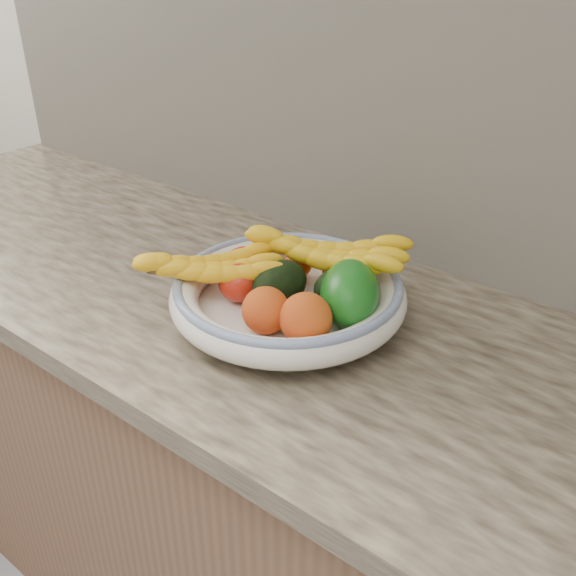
# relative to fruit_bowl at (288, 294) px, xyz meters

# --- Properties ---
(kitchen_counter) EXTENTS (2.44, 0.66, 1.40)m
(kitchen_counter) POSITION_rel_fruit_bowl_xyz_m (0.00, 0.03, -0.48)
(kitchen_counter) COLOR brown
(kitchen_counter) RESTS_ON ground
(fruit_bowl) EXTENTS (0.39, 0.39, 0.08)m
(fruit_bowl) POSITION_rel_fruit_bowl_xyz_m (0.00, 0.00, 0.00)
(fruit_bowl) COLOR white
(fruit_bowl) RESTS_ON kitchen_counter
(clementine_back_left) EXTENTS (0.06, 0.06, 0.05)m
(clementine_back_left) POSITION_rel_fruit_bowl_xyz_m (-0.05, 0.09, 0.01)
(clementine_back_left) COLOR #E25204
(clementine_back_left) RESTS_ON fruit_bowl
(clementine_back_right) EXTENTS (0.07, 0.07, 0.05)m
(clementine_back_right) POSITION_rel_fruit_bowl_xyz_m (0.02, 0.11, 0.01)
(clementine_back_right) COLOR #F05905
(clementine_back_right) RESTS_ON fruit_bowl
(tomato_left) EXTENTS (0.08, 0.08, 0.07)m
(tomato_left) POSITION_rel_fruit_bowl_xyz_m (-0.11, 0.01, 0.01)
(tomato_left) COLOR #AD0C0E
(tomato_left) RESTS_ON fruit_bowl
(tomato_near_left) EXTENTS (0.07, 0.07, 0.07)m
(tomato_near_left) POSITION_rel_fruit_bowl_xyz_m (-0.07, -0.04, 0.01)
(tomato_near_left) COLOR red
(tomato_near_left) RESTS_ON fruit_bowl
(avocado_center) EXTENTS (0.08, 0.11, 0.08)m
(avocado_center) POSITION_rel_fruit_bowl_xyz_m (-0.01, -0.01, 0.02)
(avocado_center) COLOR black
(avocado_center) RESTS_ON fruit_bowl
(avocado_right) EXTENTS (0.10, 0.11, 0.07)m
(avocado_right) POSITION_rel_fruit_bowl_xyz_m (0.07, 0.05, 0.02)
(avocado_right) COLOR black
(avocado_right) RESTS_ON fruit_bowl
(green_mango) EXTENTS (0.18, 0.18, 0.12)m
(green_mango) POSITION_rel_fruit_bowl_xyz_m (0.10, 0.02, 0.03)
(green_mango) COLOR #105712
(green_mango) RESTS_ON fruit_bowl
(peach_front) EXTENTS (0.08, 0.08, 0.07)m
(peach_front) POSITION_rel_fruit_bowl_xyz_m (0.02, -0.08, 0.02)
(peach_front) COLOR orange
(peach_front) RESTS_ON fruit_bowl
(peach_right) EXTENTS (0.10, 0.10, 0.08)m
(peach_right) POSITION_rel_fruit_bowl_xyz_m (0.09, -0.07, 0.02)
(peach_right) COLOR orange
(peach_right) RESTS_ON fruit_bowl
(banana_bunch_back) EXTENTS (0.32, 0.20, 0.09)m
(banana_bunch_back) POSITION_rel_fruit_bowl_xyz_m (0.01, 0.08, 0.04)
(banana_bunch_back) COLOR yellow
(banana_bunch_back) RESTS_ON fruit_bowl
(banana_bunch_front) EXTENTS (0.24, 0.27, 0.07)m
(banana_bunch_front) POSITION_rel_fruit_bowl_xyz_m (-0.11, -0.07, 0.03)
(banana_bunch_front) COLOR yellow
(banana_bunch_front) RESTS_ON fruit_bowl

